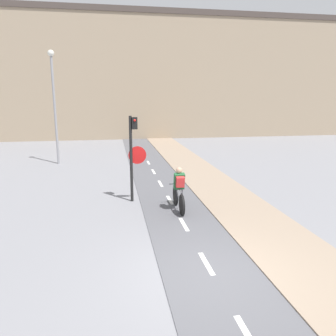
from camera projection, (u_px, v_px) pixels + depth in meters
The scene contains 7 objects.
ground_plane at pixel (213, 275), 7.36m from camera, with size 120.00×120.00×0.00m, color gray.
bike_lane at pixel (212, 274), 7.37m from camera, with size 2.30×60.00×0.02m.
sidewalk_strip at pixel (308, 265), 7.74m from camera, with size 2.40×60.00×0.05m.
building_row_background at pixel (132, 77), 32.25m from camera, with size 60.00×5.20×11.73m.
traffic_light_pole at pixel (133, 149), 12.19m from camera, with size 0.67×0.25×3.25m.
street_lamp_far at pixel (54, 96), 18.87m from camera, with size 0.36×0.36×6.52m.
cyclist_near at pixel (179, 190), 11.44m from camera, with size 0.46×1.85×1.56m.
Camera 1 is at (-2.12, -6.41, 3.92)m, focal length 35.00 mm.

